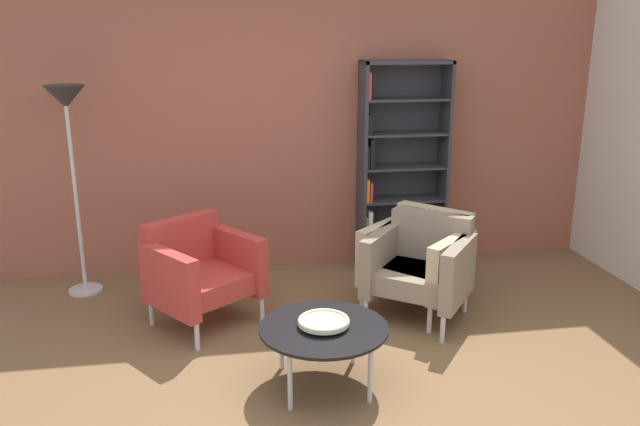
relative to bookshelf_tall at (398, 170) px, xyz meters
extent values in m
plane|color=brown|center=(-0.91, -2.26, -0.92)|extent=(8.32, 8.32, 0.00)
cube|color=#9E5642|center=(-0.91, 0.20, 0.53)|extent=(6.40, 0.12, 2.90)
cube|color=#333338|center=(-0.34, -0.03, 0.03)|extent=(0.03, 0.30, 1.90)
cube|color=#333338|center=(0.43, -0.03, 0.03)|extent=(0.03, 0.30, 1.90)
cube|color=#333338|center=(0.04, -0.03, 0.96)|extent=(0.80, 0.30, 0.03)
cube|color=#333338|center=(0.04, -0.03, -0.91)|extent=(0.80, 0.30, 0.03)
cube|color=#333338|center=(0.04, 0.11, 0.03)|extent=(0.80, 0.02, 1.90)
cube|color=#333338|center=(0.04, -0.03, -0.58)|extent=(0.76, 0.28, 0.02)
cube|color=#333338|center=(0.04, -0.03, -0.28)|extent=(0.76, 0.28, 0.02)
cube|color=#333338|center=(0.04, -0.03, 0.03)|extent=(0.76, 0.28, 0.02)
cube|color=#333338|center=(0.04, -0.03, 0.34)|extent=(0.76, 0.28, 0.02)
cube|color=#333338|center=(0.04, -0.03, 0.64)|extent=(0.76, 0.28, 0.02)
cube|color=olive|center=(-0.31, -0.04, -0.77)|extent=(0.04, 0.25, 0.22)
cube|color=blue|center=(-0.26, -0.05, -0.75)|extent=(0.04, 0.24, 0.25)
cube|color=green|center=(-0.32, -0.08, -0.49)|extent=(0.02, 0.18, 0.17)
cube|color=white|center=(-0.28, -0.08, -0.46)|extent=(0.04, 0.18, 0.22)
cube|color=orange|center=(-0.31, -0.08, -0.16)|extent=(0.03, 0.18, 0.21)
cube|color=red|center=(-0.28, -0.08, -0.18)|extent=(0.02, 0.18, 0.18)
cube|color=black|center=(-0.31, -0.07, 0.15)|extent=(0.02, 0.19, 0.21)
cube|color=black|center=(-0.28, -0.07, 0.18)|extent=(0.03, 0.20, 0.27)
cube|color=black|center=(-0.31, -0.06, 0.44)|extent=(0.04, 0.22, 0.18)
cube|color=red|center=(-0.32, -0.07, 0.77)|extent=(0.02, 0.20, 0.23)
cylinder|color=black|center=(-1.03, -2.03, -0.53)|extent=(0.80, 0.80, 0.02)
cylinder|color=silver|center=(-1.27, -2.27, -0.73)|extent=(0.03, 0.03, 0.38)
cylinder|color=silver|center=(-0.79, -2.27, -0.73)|extent=(0.03, 0.03, 0.38)
cylinder|color=silver|center=(-1.27, -1.79, -0.73)|extent=(0.03, 0.03, 0.38)
cylinder|color=silver|center=(-0.79, -1.79, -0.73)|extent=(0.03, 0.03, 0.38)
cylinder|color=beige|center=(-1.03, -2.03, -0.51)|extent=(0.13, 0.13, 0.02)
cylinder|color=beige|center=(-1.03, -2.03, -0.49)|extent=(0.32, 0.32, 0.02)
torus|color=beige|center=(-1.03, -2.03, -0.48)|extent=(0.32, 0.32, 0.02)
cube|color=gray|center=(-0.15, -1.18, -0.60)|extent=(0.86, 0.85, 0.16)
cube|color=gray|center=(0.01, -0.96, -0.33)|extent=(0.58, 0.48, 0.38)
cube|color=gray|center=(-0.41, -1.00, -0.49)|extent=(0.46, 0.55, 0.46)
cube|color=gray|center=(0.08, -1.38, -0.49)|extent=(0.46, 0.55, 0.46)
cylinder|color=silver|center=(-0.58, -1.24, -0.80)|extent=(0.04, 0.04, 0.24)
cylinder|color=silver|center=(-0.10, -1.60, -0.80)|extent=(0.04, 0.04, 0.24)
cylinder|color=silver|center=(-0.23, -0.78, -0.80)|extent=(0.04, 0.04, 0.24)
cylinder|color=silver|center=(0.25, -1.14, -0.80)|extent=(0.04, 0.04, 0.24)
cube|color=#B73833|center=(-1.77, -1.01, -0.60)|extent=(0.86, 0.85, 0.16)
cube|color=#B73833|center=(-1.94, -0.79, -0.33)|extent=(0.58, 0.48, 0.38)
cube|color=#B73833|center=(-2.01, -1.21, -0.49)|extent=(0.45, 0.56, 0.46)
cube|color=#B73833|center=(-1.51, -0.84, -0.49)|extent=(0.45, 0.56, 0.46)
cylinder|color=silver|center=(-1.83, -1.43, -0.80)|extent=(0.04, 0.04, 0.24)
cylinder|color=silver|center=(-1.35, -1.07, -0.80)|extent=(0.04, 0.04, 0.24)
cylinder|color=silver|center=(-2.18, -0.97, -0.80)|extent=(0.04, 0.04, 0.24)
cylinder|color=silver|center=(-1.70, -0.61, -0.80)|extent=(0.04, 0.04, 0.24)
cube|color=#C6B289|center=(-0.12, -1.02, -0.60)|extent=(0.86, 0.86, 0.16)
cube|color=#C6B289|center=(0.08, -0.83, -0.33)|extent=(0.52, 0.55, 0.38)
cube|color=#C6B289|center=(-0.34, -0.80, -0.49)|extent=(0.52, 0.49, 0.46)
cube|color=#C6B289|center=(0.08, -1.26, -0.49)|extent=(0.52, 0.49, 0.46)
cylinder|color=silver|center=(-0.55, -1.00, -0.80)|extent=(0.04, 0.04, 0.24)
cylinder|color=silver|center=(-0.14, -1.45, -0.80)|extent=(0.04, 0.04, 0.24)
cylinder|color=silver|center=(-0.12, -0.61, -0.80)|extent=(0.04, 0.04, 0.24)
cylinder|color=silver|center=(0.28, -1.05, -0.80)|extent=(0.04, 0.04, 0.24)
cylinder|color=silver|center=(-2.79, -0.22, -0.91)|extent=(0.28, 0.28, 0.02)
cylinder|color=silver|center=(-2.79, -0.22, -0.07)|extent=(0.03, 0.03, 1.65)
cone|color=#2D2D2D|center=(-2.79, -0.22, 0.73)|extent=(0.32, 0.32, 0.18)
camera|label=1|loc=(-1.64, -5.56, 1.23)|focal=35.87mm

